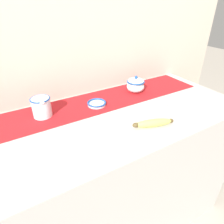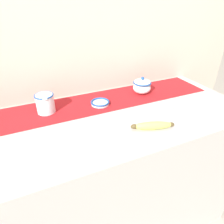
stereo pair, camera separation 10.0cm
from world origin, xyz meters
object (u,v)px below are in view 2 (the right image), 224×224
Objects in this scene: cream_pitcher at (45,103)px; banana at (153,126)px; sugar_bowl at (142,86)px; small_dish at (100,103)px; spoon at (170,107)px.

banana is at bearing -40.42° from cream_pitcher.
sugar_bowl reaches higher than small_dish.
banana reaches higher than small_dish.
small_dish is (0.30, -0.04, -0.05)m from cream_pitcher.
cream_pitcher is at bearing -173.27° from spoon.
cream_pitcher is 0.61m from sugar_bowl.
banana is 0.25m from spoon.
sugar_bowl is 0.25m from spoon.
banana is at bearing -114.14° from sugar_bowl.
spoon is (0.65, -0.24, -0.05)m from cream_pitcher.
spoon is (0.05, -0.24, -0.05)m from sugar_bowl.
banana is (0.14, -0.34, 0.01)m from small_dish.
small_dish is 0.53× the size of banana.
spoon is at bearing -79.20° from sugar_bowl.
cream_pitcher is 0.70m from spoon.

